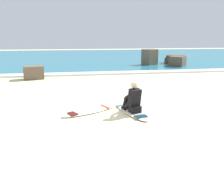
# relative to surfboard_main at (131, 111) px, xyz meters

# --- Properties ---
(ground_plane) EXTENTS (80.00, 80.00, 0.00)m
(ground_plane) POSITION_rel_surfboard_main_xyz_m (-0.79, 0.48, -0.04)
(ground_plane) COLOR beige
(sea) EXTENTS (80.00, 28.00, 0.10)m
(sea) POSITION_rel_surfboard_main_xyz_m (-0.79, 21.51, 0.01)
(sea) COLOR teal
(sea) RESTS_ON ground
(breaking_foam) EXTENTS (80.00, 0.90, 0.11)m
(breaking_foam) POSITION_rel_surfboard_main_xyz_m (-0.79, 7.81, 0.02)
(breaking_foam) COLOR white
(breaking_foam) RESTS_ON ground
(surfboard_main) EXTENTS (0.95, 2.09, 0.08)m
(surfboard_main) POSITION_rel_surfboard_main_xyz_m (0.00, 0.00, 0.00)
(surfboard_main) COLOR #EFE5C6
(surfboard_main) RESTS_ON ground
(surfer_seated) EXTENTS (0.53, 0.77, 0.95)m
(surfer_seated) POSITION_rel_surfboard_main_xyz_m (0.02, -0.15, 0.40)
(surfer_seated) COLOR black
(surfer_seated) RESTS_ON surfboard_main
(surfboard_spare_near) EXTENTS (2.01, 1.40, 0.08)m
(surfboard_spare_near) POSITION_rel_surfboard_main_xyz_m (-1.25, 0.25, 0.00)
(surfboard_spare_near) COLOR #EFE5C6
(surfboard_spare_near) RESTS_ON ground
(rock_outcrop_distant) EXTENTS (4.56, 4.02, 1.36)m
(rock_outcrop_distant) POSITION_rel_surfboard_main_xyz_m (6.44, 11.74, 0.40)
(rock_outcrop_distant) COLOR brown
(rock_outcrop_distant) RESTS_ON ground
(shoreline_rock) EXTENTS (1.22, 0.99, 0.73)m
(shoreline_rock) POSITION_rel_surfboard_main_xyz_m (-3.94, 6.71, 0.33)
(shoreline_rock) COLOR brown
(shoreline_rock) RESTS_ON ground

